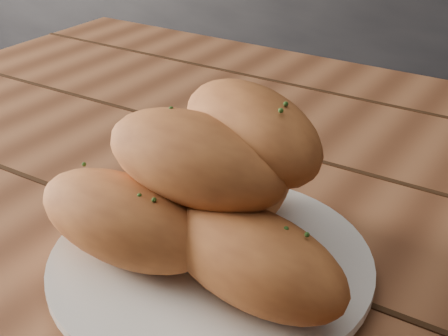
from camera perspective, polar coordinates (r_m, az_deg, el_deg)
counter at (r=1.99m, az=8.08°, el=9.65°), size 2.80×0.60×0.90m
table at (r=0.65m, az=11.80°, el=-12.76°), size 1.45×0.89×0.75m
plate at (r=0.52m, az=-1.21°, el=-8.77°), size 0.26×0.26×0.02m
bread_rolls at (r=0.48m, az=-1.24°, el=-2.12°), size 0.28×0.22×0.14m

